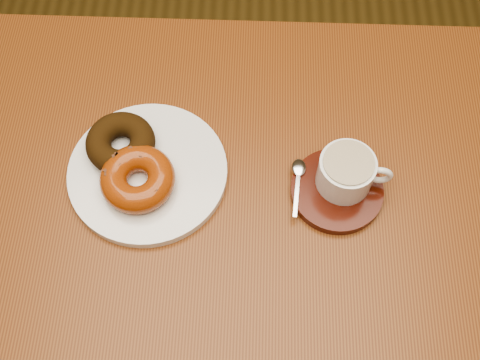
{
  "coord_description": "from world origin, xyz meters",
  "views": [
    {
      "loc": [
        0.17,
        -0.12,
        1.65
      ],
      "look_at": [
        0.16,
        0.3,
        0.85
      ],
      "focal_mm": 45.0,
      "sensor_mm": 36.0,
      "label": 1
    }
  ],
  "objects_px": {
    "cafe_table": "(228,221)",
    "saucer": "(337,191)",
    "coffee_cup": "(347,172)",
    "donut_plate": "(148,172)"
  },
  "relations": [
    {
      "from": "donut_plate",
      "to": "saucer",
      "type": "xyz_separation_m",
      "value": [
        0.29,
        -0.02,
        0.0
      ]
    },
    {
      "from": "donut_plate",
      "to": "saucer",
      "type": "relative_size",
      "value": 1.75
    },
    {
      "from": "saucer",
      "to": "coffee_cup",
      "type": "relative_size",
      "value": 1.26
    },
    {
      "from": "coffee_cup",
      "to": "donut_plate",
      "type": "bearing_deg",
      "value": -176.31
    },
    {
      "from": "cafe_table",
      "to": "saucer",
      "type": "relative_size",
      "value": 6.37
    },
    {
      "from": "donut_plate",
      "to": "saucer",
      "type": "bearing_deg",
      "value": -4.49
    },
    {
      "from": "cafe_table",
      "to": "coffee_cup",
      "type": "relative_size",
      "value": 8.06
    },
    {
      "from": "cafe_table",
      "to": "donut_plate",
      "type": "xyz_separation_m",
      "value": [
        -0.12,
        0.02,
        0.14
      ]
    },
    {
      "from": "saucer",
      "to": "coffee_cup",
      "type": "bearing_deg",
      "value": 50.31
    },
    {
      "from": "cafe_table",
      "to": "donut_plate",
      "type": "height_order",
      "value": "donut_plate"
    }
  ]
}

